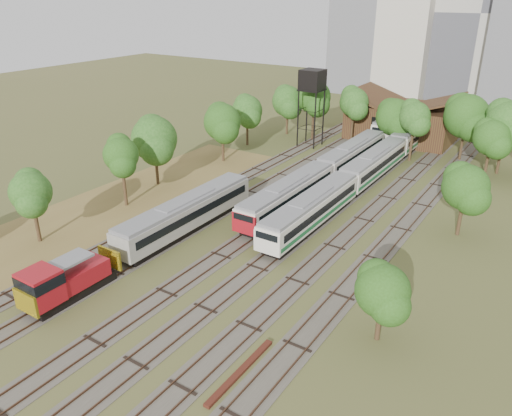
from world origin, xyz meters
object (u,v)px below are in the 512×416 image
Objects in this scene: shunter_locomotive at (62,282)px; water_tower at (312,82)px; railcar_red_set at (323,173)px; railcar_green_set at (374,164)px.

shunter_locomotive is 49.12m from water_tower.
water_tower is at bearing 122.82° from railcar_red_set.
railcar_red_set is at bearing 79.80° from shunter_locomotive.
shunter_locomotive reaches higher than railcar_red_set.
water_tower is (-3.64, 48.31, 8.10)m from shunter_locomotive.
shunter_locomotive is (-6.00, -33.35, -0.11)m from railcar_red_set.
railcar_red_set is 7.69m from railcar_green_set.
railcar_green_set is 41.16m from shunter_locomotive.
railcar_red_set is 2.99× the size of water_tower.
railcar_red_set is 0.66× the size of railcar_green_set.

